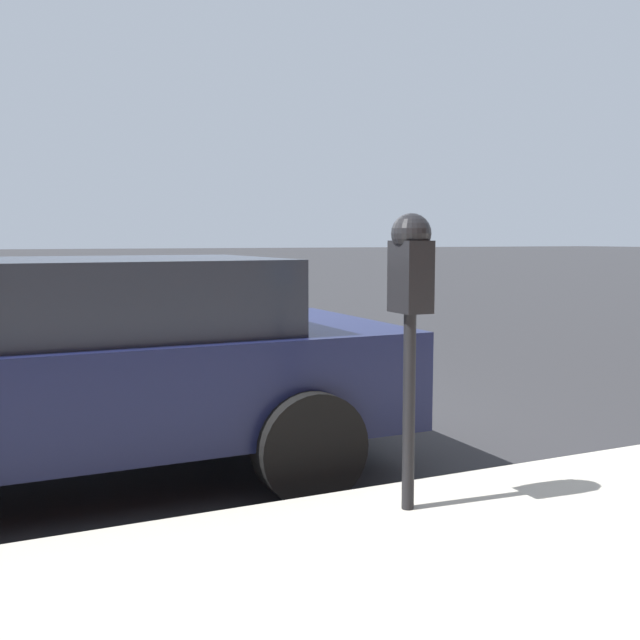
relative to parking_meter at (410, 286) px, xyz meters
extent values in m
plane|color=#2B2B2D|center=(2.56, 0.44, -1.26)|extent=(220.00, 220.00, 0.00)
cylinder|color=black|center=(0.00, 0.00, -0.61)|extent=(0.06, 0.06, 0.96)
cube|color=black|center=(0.00, 0.00, 0.04)|extent=(0.20, 0.14, 0.34)
sphere|color=black|center=(0.00, 0.00, 0.25)|extent=(0.19, 0.19, 0.19)
cube|color=#19389E|center=(0.11, 0.00, 0.00)|extent=(0.01, 0.11, 0.12)
cube|color=black|center=(0.11, 0.00, 0.12)|extent=(0.01, 0.10, 0.08)
cube|color=#14193D|center=(1.60, 1.55, -0.64)|extent=(1.79, 4.34, 0.61)
cube|color=#232833|center=(1.60, 1.38, -0.12)|extent=(1.56, 2.43, 0.44)
cylinder|color=black|center=(0.73, 0.20, -0.94)|extent=(0.22, 0.64, 0.64)
cylinder|color=black|center=(2.48, 0.22, -0.94)|extent=(0.22, 0.64, 0.64)
camera|label=1|loc=(-3.03, 1.86, 0.22)|focal=42.00mm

